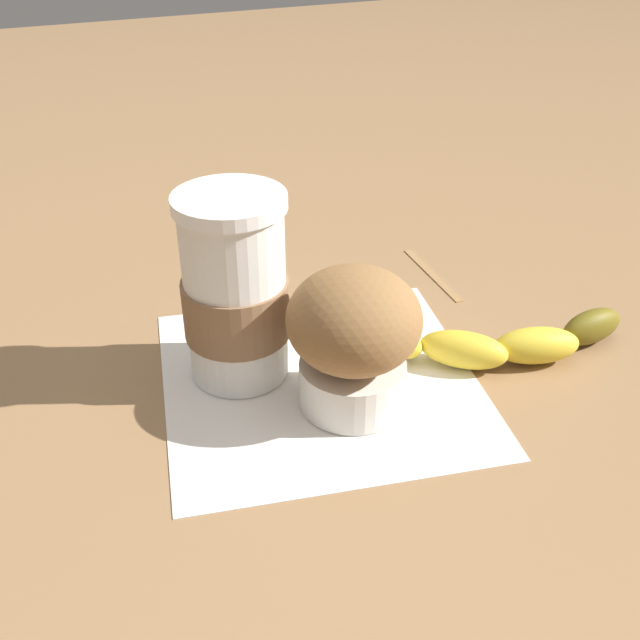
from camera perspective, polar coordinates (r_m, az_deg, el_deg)
name	(u,v)px	position (r m, az deg, el deg)	size (l,w,h in m)	color
ground_plane	(320,380)	(0.59, 0.00, -4.63)	(3.00, 3.00, 0.00)	#936D47
paper_napkin	(320,380)	(0.59, 0.00, -4.57)	(0.24, 0.24, 0.00)	white
coffee_cup	(235,293)	(0.56, -6.46, 2.08)	(0.08, 0.08, 0.15)	white
muffin	(354,336)	(0.53, 2.58, -1.19)	(0.10, 0.10, 0.11)	white
banana	(497,341)	(0.62, 13.31, -1.59)	(0.22, 0.11, 0.03)	yellow
sugar_packet	(224,281)	(0.72, -7.29, 2.94)	(0.05, 0.03, 0.01)	#E0B27F
wooden_stirrer	(432,274)	(0.74, 8.54, 3.47)	(0.11, 0.01, 0.00)	#9E7547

